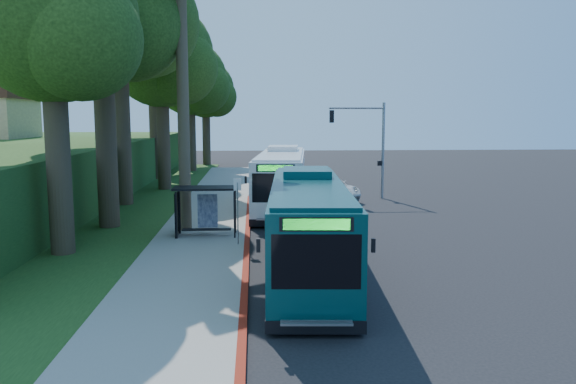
{
  "coord_description": "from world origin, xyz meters",
  "views": [
    {
      "loc": [
        -4.65,
        -30.52,
        5.97
      ],
      "look_at": [
        -2.71,
        1.0,
        1.73
      ],
      "focal_mm": 35.0,
      "sensor_mm": 36.0,
      "label": 1
    }
  ],
  "objects": [
    {
      "name": "tree_6",
      "position": [
        -12.91,
        -6.01,
        9.71
      ],
      "size": [
        7.56,
        7.2,
        13.74
      ],
      "color": "#382B1E",
      "rests_on": "ground"
    },
    {
      "name": "tree_5",
      "position": [
        -10.41,
        39.99,
        8.96
      ],
      "size": [
        7.35,
        7.0,
        12.86
      ],
      "color": "#382B1E",
      "rests_on": "ground"
    },
    {
      "name": "grass_verge",
      "position": [
        -13.0,
        5.0,
        0.03
      ],
      "size": [
        8.0,
        70.0,
        0.06
      ],
      "primitive_type": "cube",
      "color": "#234719",
      "rests_on": "ground"
    },
    {
      "name": "tree_4",
      "position": [
        -11.4,
        31.98,
        9.73
      ],
      "size": [
        8.4,
        8.0,
        14.14
      ],
      "color": "#382B1E",
      "rests_on": "ground"
    },
    {
      "name": "tree_1",
      "position": [
        -13.37,
        7.98,
        12.73
      ],
      "size": [
        10.5,
        10.0,
        18.26
      ],
      "color": "#382B1E",
      "rests_on": "ground"
    },
    {
      "name": "teal_bus",
      "position": [
        -2.59,
        -9.53,
        1.88
      ],
      "size": [
        3.57,
        13.06,
        3.85
      ],
      "rotation": [
        0.0,
        0.0,
        -0.06
      ],
      "color": "#0A3537",
      "rests_on": "ground"
    },
    {
      "name": "tree_2",
      "position": [
        -11.89,
        15.98,
        10.48
      ],
      "size": [
        8.82,
        8.4,
        15.12
      ],
      "color": "#382B1E",
      "rests_on": "ground"
    },
    {
      "name": "tree_3",
      "position": [
        -13.88,
        23.98,
        11.98
      ],
      "size": [
        10.08,
        9.6,
        17.28
      ],
      "color": "#382B1E",
      "rests_on": "ground"
    },
    {
      "name": "pickup",
      "position": [
        0.78,
        9.48,
        0.83
      ],
      "size": [
        4.52,
        6.55,
        1.66
      ],
      "primitive_type": "imported",
      "rotation": [
        0.0,
        0.0,
        0.32
      ],
      "color": "silver",
      "rests_on": "ground"
    },
    {
      "name": "white_bus",
      "position": [
        -2.84,
        5.74,
        1.96
      ],
      "size": [
        4.17,
        13.66,
        4.01
      ],
      "rotation": [
        0.0,
        0.0,
        -0.1
      ],
      "color": "white",
      "rests_on": "ground"
    },
    {
      "name": "tree_0",
      "position": [
        -12.4,
        -0.02,
        11.2
      ],
      "size": [
        8.4,
        8.0,
        15.7
      ],
      "color": "#382B1E",
      "rests_on": "ground"
    },
    {
      "name": "stop_sign_pole",
      "position": [
        -5.4,
        -5.0,
        2.08
      ],
      "size": [
        0.35,
        0.06,
        3.17
      ],
      "color": "gray",
      "rests_on": "ground"
    },
    {
      "name": "traffic_signal_pole",
      "position": [
        3.78,
        10.0,
        4.42
      ],
      "size": [
        4.1,
        0.3,
        7.0
      ],
      "color": "gray",
      "rests_on": "ground"
    },
    {
      "name": "red_curb",
      "position": [
        -5.0,
        -4.0,
        0.07
      ],
      "size": [
        0.25,
        30.0,
        0.13
      ],
      "primitive_type": "cube",
      "color": "maroon",
      "rests_on": "ground"
    },
    {
      "name": "bus_shelter",
      "position": [
        -7.26,
        -2.86,
        1.81
      ],
      "size": [
        3.2,
        1.51,
        2.55
      ],
      "color": "black",
      "rests_on": "ground"
    },
    {
      "name": "ground",
      "position": [
        0.0,
        0.0,
        0.0
      ],
      "size": [
        140.0,
        140.0,
        0.0
      ],
      "primitive_type": "plane",
      "color": "black",
      "rests_on": "ground"
    },
    {
      "name": "sidewalk",
      "position": [
        -7.3,
        0.0,
        0.06
      ],
      "size": [
        4.5,
        70.0,
        0.12
      ],
      "primitive_type": "cube",
      "color": "gray",
      "rests_on": "ground"
    }
  ]
}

